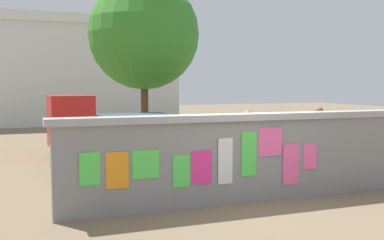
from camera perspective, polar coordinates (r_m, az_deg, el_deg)
ground at (r=15.96m, az=-6.68°, el=-3.32°), size 60.00×60.00×0.00m
poster_wall at (r=8.37m, az=6.62°, el=-4.61°), size 7.02×0.42×1.63m
auto_rickshaw_truck at (r=13.79m, az=-11.02°, el=-0.84°), size 3.66×1.65×1.85m
motorcycle at (r=11.65m, az=6.38°, el=-3.91°), size 1.90×0.56×0.87m
bicycle_near at (r=10.67m, az=-12.99°, el=-5.31°), size 1.66×0.60×0.95m
person_walking at (r=11.60m, az=15.70°, el=-1.49°), size 0.48×0.48×1.62m
person_bystander at (r=9.80m, az=7.04°, el=-2.42°), size 0.45×0.45×1.62m
tree_roadside at (r=17.35m, az=-6.10°, el=10.73°), size 4.18×4.18×6.15m
building_background at (r=27.39m, az=-16.06°, el=5.95°), size 12.44×6.67×5.85m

